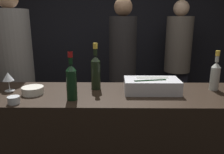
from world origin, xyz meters
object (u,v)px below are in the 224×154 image
(champagne_bottle, at_px, (96,70))
(person_in_hoodie, at_px, (15,70))
(candle_votive, at_px, (14,100))
(red_wine_bottle_burgundy, at_px, (71,80))
(wine_glass, at_px, (8,77))
(rose_wine_bottle, at_px, (215,74))
(bowl_white, at_px, (33,90))
(ice_bin_with_bottles, at_px, (152,85))
(person_blond_tee, at_px, (123,65))
(person_grey_polo, at_px, (177,59))

(champagne_bottle, distance_m, person_in_hoodie, 1.01)
(candle_votive, relative_size, red_wine_bottle_burgundy, 0.24)
(candle_votive, bearing_deg, red_wine_bottle_burgundy, 12.16)
(wine_glass, distance_m, rose_wine_bottle, 1.64)
(rose_wine_bottle, bearing_deg, wine_glass, -178.20)
(bowl_white, relative_size, wine_glass, 1.08)
(ice_bin_with_bottles, relative_size, champagne_bottle, 1.13)
(rose_wine_bottle, height_order, red_wine_bottle_burgundy, red_wine_bottle_burgundy)
(person_blond_tee, height_order, person_grey_polo, person_grey_polo)
(bowl_white, distance_m, person_grey_polo, 2.11)
(person_in_hoodie, bearing_deg, person_grey_polo, 113.50)
(red_wine_bottle_burgundy, xyz_separation_m, person_blond_tee, (0.40, 1.16, -0.12))
(person_in_hoodie, relative_size, person_grey_polo, 1.03)
(rose_wine_bottle, height_order, person_blond_tee, person_blond_tee)
(candle_votive, relative_size, person_in_hoodie, 0.04)
(rose_wine_bottle, relative_size, person_blond_tee, 0.18)
(rose_wine_bottle, xyz_separation_m, person_in_hoodie, (-1.83, 0.50, -0.08))
(ice_bin_with_bottles, bearing_deg, wine_glass, 179.12)
(candle_votive, bearing_deg, bowl_white, 74.30)
(person_in_hoodie, bearing_deg, candle_votive, 22.77)
(wine_glass, relative_size, person_grey_polo, 0.08)
(champagne_bottle, bearing_deg, wine_glass, -174.70)
(red_wine_bottle_burgundy, bearing_deg, person_blond_tee, 71.14)
(ice_bin_with_bottles, distance_m, rose_wine_bottle, 0.52)
(wine_glass, distance_m, person_in_hoodie, 0.59)
(ice_bin_with_bottles, xyz_separation_m, bowl_white, (-0.91, -0.05, -0.03))
(person_blond_tee, relative_size, person_grey_polo, 1.00)
(ice_bin_with_bottles, distance_m, person_grey_polo, 1.54)
(ice_bin_with_bottles, bearing_deg, rose_wine_bottle, 7.59)
(wine_glass, xyz_separation_m, person_grey_polo, (1.72, 1.41, -0.09))
(person_in_hoodie, bearing_deg, bowl_white, 32.92)
(ice_bin_with_bottles, xyz_separation_m, champagne_bottle, (-0.44, 0.08, 0.10))
(red_wine_bottle_burgundy, height_order, person_in_hoodie, person_in_hoodie)
(candle_votive, xyz_separation_m, red_wine_bottle_burgundy, (0.38, 0.08, 0.12))
(red_wine_bottle_burgundy, distance_m, person_blond_tee, 1.23)
(rose_wine_bottle, xyz_separation_m, person_blond_tee, (-0.70, 0.92, -0.11))
(candle_votive, height_order, champagne_bottle, champagne_bottle)
(ice_bin_with_bottles, height_order, person_blond_tee, person_blond_tee)
(bowl_white, height_order, candle_votive, bowl_white)
(bowl_white, xyz_separation_m, red_wine_bottle_burgundy, (0.32, -0.12, 0.11))
(candle_votive, xyz_separation_m, person_blond_tee, (0.77, 1.24, -0.00))
(candle_votive, bearing_deg, ice_bin_with_bottles, 14.76)
(wine_glass, bearing_deg, candle_votive, -60.03)
(red_wine_bottle_burgundy, xyz_separation_m, person_in_hoodie, (-0.73, 0.74, -0.10))
(candle_votive, bearing_deg, person_in_hoodie, 113.33)
(candle_votive, bearing_deg, person_blond_tee, 58.01)
(wine_glass, xyz_separation_m, candle_votive, (0.16, -0.27, -0.09))
(ice_bin_with_bottles, xyz_separation_m, candle_votive, (-0.96, -0.25, -0.03))
(red_wine_bottle_burgundy, bearing_deg, champagne_bottle, 59.83)
(candle_votive, distance_m, champagne_bottle, 0.64)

